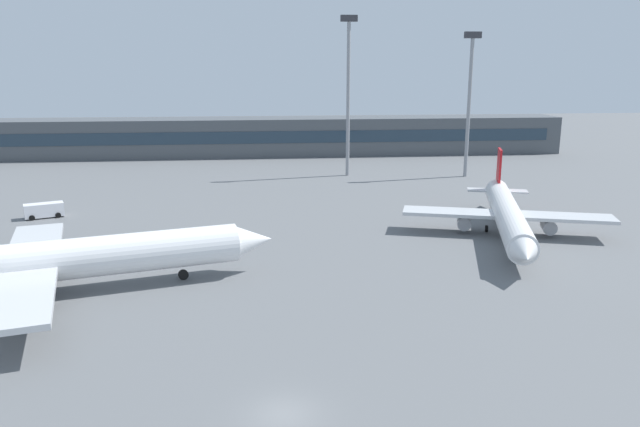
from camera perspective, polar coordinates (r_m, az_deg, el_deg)
name	(u,v)px	position (r m, az deg, el deg)	size (l,w,h in m)	color
ground_plane	(269,238)	(76.34, -4.83, -2.31)	(400.00, 400.00, 0.00)	slate
terminal_building	(262,137)	(149.28, -5.52, 7.22)	(146.84, 12.13, 9.00)	#4C5156
airplane_near	(45,262)	(61.66, -24.48, -4.18)	(43.23, 30.69, 10.87)	white
airplane_mid	(507,215)	(79.44, 17.24, -0.14)	(26.12, 36.67, 9.29)	silver
service_van_white	(44,210)	(94.63, -24.57, 0.30)	(5.57, 3.80, 2.08)	white
floodlight_tower_west	(470,95)	(121.13, 13.90, 10.77)	(3.20, 0.80, 27.40)	gray
floodlight_tower_east	(348,86)	(118.99, 2.68, 11.86)	(3.20, 0.80, 30.46)	gray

